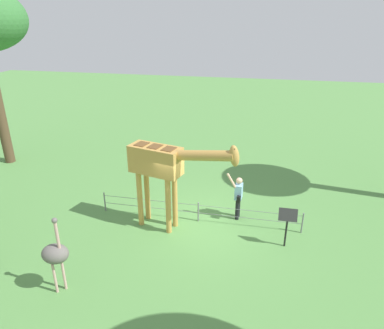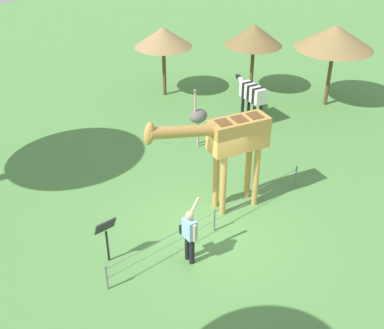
{
  "view_description": "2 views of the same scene",
  "coord_description": "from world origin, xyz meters",
  "px_view_note": "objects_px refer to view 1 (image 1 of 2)",
  "views": [
    {
      "loc": [
        1.97,
        -10.38,
        6.78
      ],
      "look_at": [
        -0.16,
        -0.18,
        2.29
      ],
      "focal_mm": 33.17,
      "sensor_mm": 36.0,
      "label": 1
    },
    {
      "loc": [
        7.53,
        8.09,
        8.84
      ],
      "look_at": [
        0.42,
        -0.35,
        2.12
      ],
      "focal_mm": 46.15,
      "sensor_mm": 36.0,
      "label": 2
    }
  ],
  "objects_px": {
    "giraffe": "(164,166)",
    "ostrich": "(55,254)",
    "info_sign": "(287,220)",
    "visitor": "(238,195)"
  },
  "relations": [
    {
      "from": "giraffe",
      "to": "visitor",
      "type": "height_order",
      "value": "giraffe"
    },
    {
      "from": "visitor",
      "to": "info_sign",
      "type": "bearing_deg",
      "value": -40.08
    },
    {
      "from": "giraffe",
      "to": "info_sign",
      "type": "relative_size",
      "value": 2.79
    },
    {
      "from": "giraffe",
      "to": "ostrich",
      "type": "distance_m",
      "value": 4.1
    },
    {
      "from": "giraffe",
      "to": "info_sign",
      "type": "bearing_deg",
      "value": -3.97
    },
    {
      "from": "giraffe",
      "to": "visitor",
      "type": "bearing_deg",
      "value": 24.77
    },
    {
      "from": "giraffe",
      "to": "ostrich",
      "type": "xyz_separation_m",
      "value": [
        -1.87,
        -3.48,
        -1.1
      ]
    },
    {
      "from": "visitor",
      "to": "ostrich",
      "type": "relative_size",
      "value": 0.79
    },
    {
      "from": "visitor",
      "to": "info_sign",
      "type": "xyz_separation_m",
      "value": [
        1.61,
        -1.36,
        0.05
      ]
    },
    {
      "from": "giraffe",
      "to": "ostrich",
      "type": "relative_size",
      "value": 1.63
    }
  ]
}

